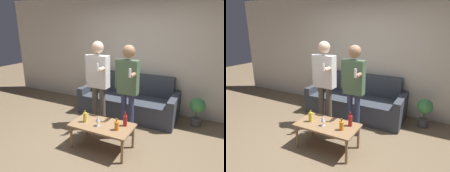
{
  "view_description": "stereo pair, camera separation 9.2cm",
  "coord_description": "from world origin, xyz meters",
  "views": [
    {
      "loc": [
        1.53,
        -2.46,
        1.98
      ],
      "look_at": [
        0.0,
        0.58,
        0.95
      ],
      "focal_mm": 32.0,
      "sensor_mm": 36.0,
      "label": 1
    },
    {
      "loc": [
        1.61,
        -2.42,
        1.98
      ],
      "look_at": [
        0.0,
        0.58,
        0.95
      ],
      "focal_mm": 32.0,
      "sensor_mm": 36.0,
      "label": 2
    }
  ],
  "objects": [
    {
      "name": "potted_plant",
      "position": [
        1.4,
        1.65,
        0.37
      ],
      "size": [
        0.3,
        0.3,
        0.59
      ],
      "color": "#4C4C51",
      "rests_on": "ground_plane"
    },
    {
      "name": "bottle_orange",
      "position": [
        -0.24,
        0.05,
        0.52
      ],
      "size": [
        0.06,
        0.06,
        0.23
      ],
      "color": "yellow",
      "rests_on": "coffee_table"
    },
    {
      "name": "coffee_table",
      "position": [
        0.06,
        0.1,
        0.38
      ],
      "size": [
        1.02,
        0.56,
        0.43
      ],
      "color": "#8E6B47",
      "rests_on": "ground_plane"
    },
    {
      "name": "ground_plane",
      "position": [
        0.0,
        0.0,
        0.0
      ],
      "size": [
        16.0,
        16.0,
        0.0
      ],
      "primitive_type": "plane",
      "color": "#756047"
    },
    {
      "name": "bottle_green",
      "position": [
        0.35,
        0.04,
        0.51
      ],
      "size": [
        0.07,
        0.07,
        0.19
      ],
      "color": "orange",
      "rests_on": "coffee_table"
    },
    {
      "name": "couch",
      "position": [
        -0.06,
        1.6,
        0.32
      ],
      "size": [
        2.18,
        0.92,
        0.89
      ],
      "color": "#383D47",
      "rests_on": "ground_plane"
    },
    {
      "name": "person_standing_left",
      "position": [
        -0.39,
        0.76,
        1.02
      ],
      "size": [
        0.5,
        0.44,
        1.71
      ],
      "color": "brown",
      "rests_on": "ground_plane"
    },
    {
      "name": "wine_glass_near",
      "position": [
        0.03,
        0.02,
        0.55
      ],
      "size": [
        0.07,
        0.07,
        0.18
      ],
      "color": "silver",
      "rests_on": "coffee_table"
    },
    {
      "name": "wall_back",
      "position": [
        0.0,
        2.05,
        1.35
      ],
      "size": [
        8.0,
        0.06,
        2.7
      ],
      "color": "beige",
      "rests_on": "ground_plane"
    },
    {
      "name": "bottle_dark",
      "position": [
        0.42,
        0.22,
        0.53
      ],
      "size": [
        0.07,
        0.07,
        0.24
      ],
      "color": "#B21E1E",
      "rests_on": "coffee_table"
    },
    {
      "name": "person_standing_right",
      "position": [
        0.26,
        0.69,
        1.01
      ],
      "size": [
        0.43,
        0.42,
        1.68
      ],
      "color": "navy",
      "rests_on": "ground_plane"
    }
  ]
}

